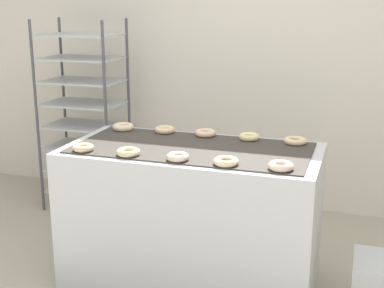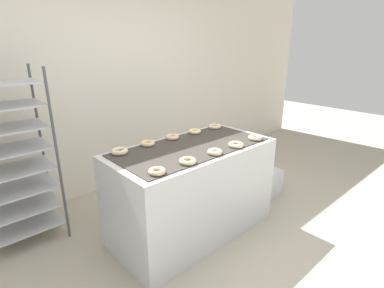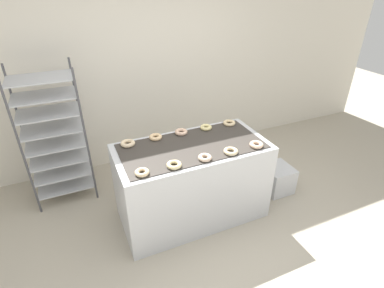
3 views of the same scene
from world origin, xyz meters
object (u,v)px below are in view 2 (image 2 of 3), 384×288
at_px(donut_near_left, 188,161).
at_px(donut_far_left, 148,143).
at_px(fryer_machine, 192,190).
at_px(baking_rack_cart, 11,160).
at_px(donut_near_center, 215,152).
at_px(glaze_bin, 263,182).
at_px(donut_far_center, 172,137).
at_px(donut_near_right, 236,145).
at_px(donut_near_leftmost, 157,171).
at_px(donut_far_leftmost, 120,151).
at_px(donut_far_rightmost, 215,126).
at_px(donut_near_rightmost, 255,138).
at_px(donut_far_right, 195,131).

height_order(donut_near_left, donut_far_left, donut_far_left).
xyz_separation_m(fryer_machine, baking_rack_cart, (-1.28, 0.95, 0.37)).
bearing_deg(donut_near_left, donut_near_center, -0.58).
relative_size(glaze_bin, donut_far_center, 2.60).
bearing_deg(donut_near_right, donut_near_left, 179.97).
distance_m(glaze_bin, donut_near_leftmost, 1.93).
relative_size(fryer_machine, donut_near_left, 11.28).
xyz_separation_m(donut_far_leftmost, donut_far_center, (0.59, 0.02, -0.00)).
height_order(donut_near_leftmost, donut_far_leftmost, donut_far_leftmost).
relative_size(donut_near_right, donut_far_leftmost, 0.97).
bearing_deg(donut_near_right, donut_far_left, 135.30).
bearing_deg(donut_far_leftmost, glaze_bin, -9.64).
relative_size(donut_near_left, donut_far_rightmost, 0.98).
relative_size(glaze_bin, donut_far_rightmost, 2.53).
xyz_separation_m(glaze_bin, donut_near_center, (-1.16, -0.26, 0.76)).
bearing_deg(donut_near_leftmost, donut_far_leftmost, 89.45).
relative_size(donut_near_center, donut_far_rightmost, 0.91).
bearing_deg(donut_near_right, donut_near_center, -179.42).
relative_size(baking_rack_cart, donut_far_left, 12.01).
height_order(donut_near_rightmost, donut_far_center, same).
bearing_deg(glaze_bin, donut_far_left, 167.67).
height_order(fryer_machine, donut_near_leftmost, donut_near_leftmost).
bearing_deg(donut_near_left, fryer_machine, 42.89).
xyz_separation_m(glaze_bin, donut_near_right, (-0.88, -0.25, 0.76)).
height_order(donut_near_left, donut_far_center, donut_far_center).
xyz_separation_m(baking_rack_cart, donut_far_rightmost, (1.87, -0.67, 0.10)).
xyz_separation_m(glaze_bin, donut_far_rightmost, (-0.57, 0.30, 0.76)).
xyz_separation_m(donut_far_right, donut_far_rightmost, (0.30, -0.00, -0.00)).
distance_m(glaze_bin, donut_far_center, 1.43).
height_order(glaze_bin, donut_far_rightmost, donut_far_rightmost).
relative_size(donut_near_rightmost, donut_far_right, 1.06).
relative_size(fryer_machine, donut_far_left, 11.56).
height_order(fryer_machine, donut_near_right, donut_near_right).
bearing_deg(donut_near_rightmost, donut_near_leftmost, -179.77).
bearing_deg(baking_rack_cart, donut_near_right, -38.15).
bearing_deg(donut_near_right, donut_far_right, 89.10).
height_order(baking_rack_cart, donut_far_left, baking_rack_cart).
bearing_deg(glaze_bin, donut_far_rightmost, 151.99).
xyz_separation_m(baking_rack_cart, donut_near_leftmost, (0.68, -1.23, 0.10)).
relative_size(donut_far_leftmost, donut_far_rightmost, 1.04).
xyz_separation_m(baking_rack_cart, donut_near_rightmost, (1.87, -1.22, 0.10)).
distance_m(donut_near_rightmost, donut_far_center, 0.82).
bearing_deg(fryer_machine, donut_far_center, 90.65).
bearing_deg(donut_far_leftmost, donut_near_left, -62.18).
xyz_separation_m(fryer_machine, donut_far_leftmost, (-0.59, 0.27, 0.47)).
relative_size(donut_far_left, donut_far_right, 1.03).
distance_m(donut_near_left, donut_far_right, 0.82).
height_order(glaze_bin, donut_near_leftmost, donut_near_leftmost).
distance_m(donut_near_right, donut_far_right, 0.56).
xyz_separation_m(donut_near_right, donut_far_center, (-0.29, 0.57, 0.00)).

